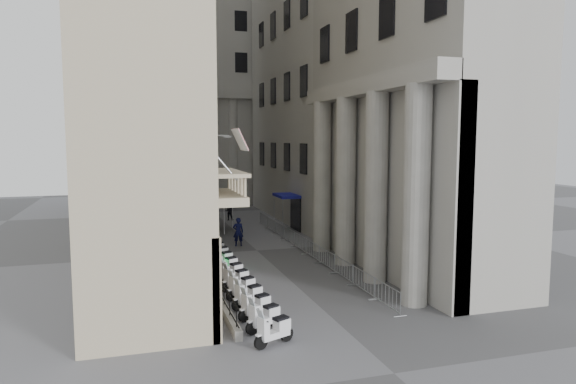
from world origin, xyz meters
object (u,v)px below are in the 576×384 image
at_px(security_tent, 202,193).
at_px(pedestrian_a, 238,232).
at_px(scooter_0, 274,345).
at_px(pedestrian_b, 229,212).
at_px(info_kiosk, 215,261).
at_px(street_lamp, 198,184).

xyz_separation_m(security_tent, pedestrian_a, (1.54, -7.49, -2.07)).
height_order(scooter_0, pedestrian_b, pedestrian_b).
xyz_separation_m(security_tent, info_kiosk, (-1.26, -14.79, -2.27)).
bearing_deg(security_tent, info_kiosk, -94.88).
bearing_deg(pedestrian_a, street_lamp, 40.74).
xyz_separation_m(scooter_0, pedestrian_a, (2.20, 17.68, 1.02)).
height_order(security_tent, street_lamp, street_lamp).
bearing_deg(pedestrian_b, street_lamp, 91.07).
bearing_deg(scooter_0, info_kiosk, -19.38).
height_order(security_tent, pedestrian_a, security_tent).
height_order(scooter_0, security_tent, security_tent).
height_order(street_lamp, info_kiosk, street_lamp).
height_order(info_kiosk, pedestrian_b, pedestrian_b).
distance_m(security_tent, pedestrian_a, 7.92).
distance_m(info_kiosk, pedestrian_a, 7.82).
relative_size(security_tent, info_kiosk, 2.81).
bearing_deg(security_tent, pedestrian_a, -78.40).
bearing_deg(street_lamp, security_tent, 94.21).
distance_m(street_lamp, pedestrian_b, 14.73).
bearing_deg(info_kiosk, pedestrian_a, 44.27).
relative_size(scooter_0, pedestrian_a, 0.74).
distance_m(security_tent, pedestrian_b, 5.56).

